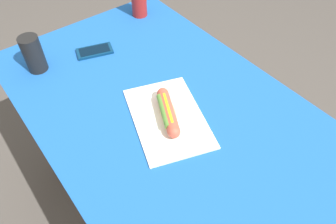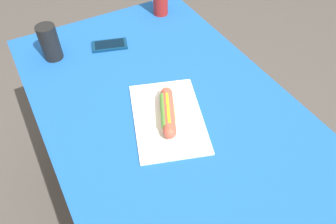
# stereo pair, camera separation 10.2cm
# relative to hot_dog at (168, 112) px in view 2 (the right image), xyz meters

# --- Properties ---
(ground_plane) EXTENTS (6.00, 6.00, 0.00)m
(ground_plane) POSITION_rel_hot_dog_xyz_m (0.07, -0.03, -0.76)
(ground_plane) COLOR #47423D
(ground_plane) RESTS_ON ground
(dining_table) EXTENTS (1.24, 0.81, 0.73)m
(dining_table) POSITION_rel_hot_dog_xyz_m (0.07, -0.03, -0.16)
(dining_table) COLOR brown
(dining_table) RESTS_ON ground
(paper_wrapper) EXTENTS (0.39, 0.32, 0.01)m
(paper_wrapper) POSITION_rel_hot_dog_xyz_m (-0.00, -0.00, -0.03)
(paper_wrapper) COLOR silver
(paper_wrapper) RESTS_ON dining_table
(hot_dog) EXTENTS (0.19, 0.11, 0.05)m
(hot_dog) POSITION_rel_hot_dog_xyz_m (0.00, 0.00, 0.00)
(hot_dog) COLOR tan
(hot_dog) RESTS_ON paper_wrapper
(cell_phone) EXTENTS (0.11, 0.15, 0.01)m
(cell_phone) POSITION_rel_hot_dog_xyz_m (0.45, 0.02, -0.02)
(cell_phone) COLOR #0A2D4C
(cell_phone) RESTS_ON dining_table
(drinking_cup) EXTENTS (0.07, 0.07, 0.14)m
(drinking_cup) POSITION_rel_hot_dog_xyz_m (0.49, 0.23, 0.04)
(drinking_cup) COLOR black
(drinking_cup) RESTS_ON dining_table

